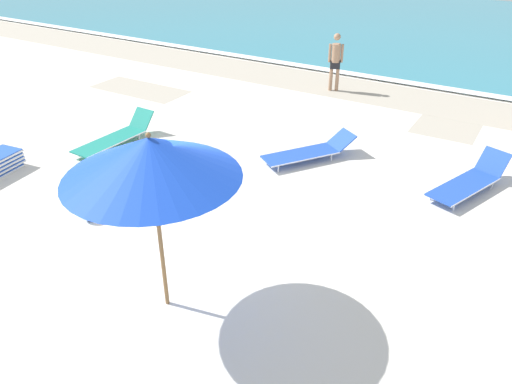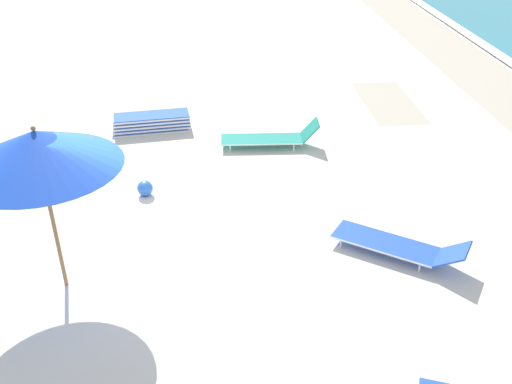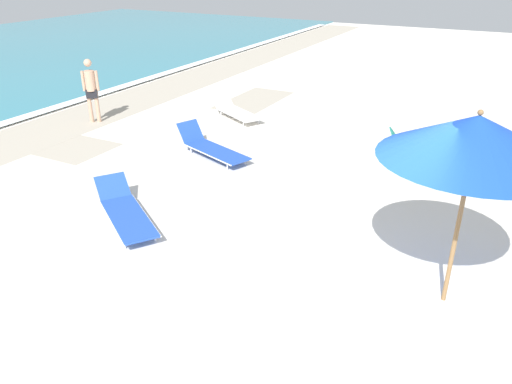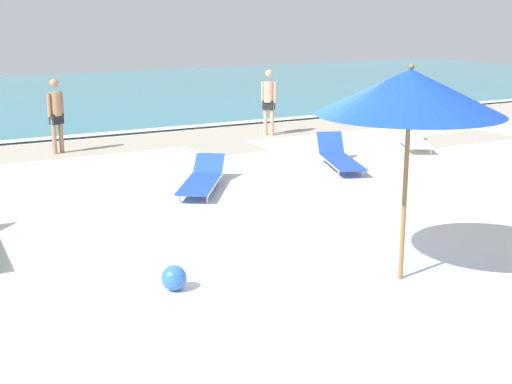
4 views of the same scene
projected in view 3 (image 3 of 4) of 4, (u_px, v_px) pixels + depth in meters
The scene contains 7 objects.
ground_plane at pixel (318, 315), 6.71m from camera, with size 60.00×60.00×0.16m.
beach_umbrella at pixel (475, 138), 5.88m from camera, with size 2.28×2.28×2.70m.
sun_lounger_under_umbrella at pixel (125, 211), 8.83m from camera, with size 1.74×2.16×0.50m.
sun_lounger_near_water_left at pixel (235, 111), 14.49m from camera, with size 1.52×2.09×0.53m.
sun_lounger_near_water_right at pixel (211, 147), 11.70m from camera, with size 1.30×2.19×0.63m.
sun_lounger_mid_beach_solo at pixel (430, 148), 11.65m from camera, with size 1.23×2.07×0.61m.
beachgoer_shoreline_child at pixel (91, 87), 13.78m from camera, with size 0.32×0.39×1.76m.
Camera 3 is at (-5.12, -1.75, 4.31)m, focal length 35.00 mm.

